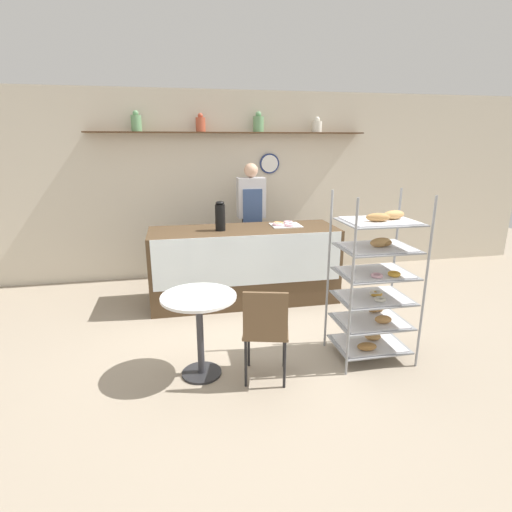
# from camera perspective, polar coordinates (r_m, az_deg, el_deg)

# --- Properties ---
(ground_plane) EXTENTS (14.00, 14.00, 0.00)m
(ground_plane) POSITION_cam_1_polar(r_m,az_deg,el_deg) (4.25, 1.11, -12.02)
(ground_plane) COLOR gray
(back_wall) EXTENTS (10.00, 0.30, 2.70)m
(back_wall) POSITION_cam_1_polar(r_m,az_deg,el_deg) (6.08, -3.65, 10.08)
(back_wall) COLOR beige
(back_wall) RESTS_ON ground_plane
(display_counter) EXTENTS (2.35, 0.79, 0.95)m
(display_counter) POSITION_cam_1_polar(r_m,az_deg,el_deg) (5.11, -1.67, -1.27)
(display_counter) COLOR #4C3823
(display_counter) RESTS_ON ground_plane
(pastry_rack) EXTENTS (0.71, 0.55, 1.58)m
(pastry_rack) POSITION_cam_1_polar(r_m,az_deg,el_deg) (3.83, 16.64, -3.73)
(pastry_rack) COLOR gray
(pastry_rack) RESTS_ON ground_plane
(person_worker) EXTENTS (0.38, 0.23, 1.71)m
(person_worker) POSITION_cam_1_polar(r_m,az_deg,el_deg) (5.68, -0.70, 5.33)
(person_worker) COLOR #282833
(person_worker) RESTS_ON ground_plane
(cafe_table) EXTENTS (0.64, 0.64, 0.75)m
(cafe_table) POSITION_cam_1_polar(r_m,az_deg,el_deg) (3.48, -8.09, -8.54)
(cafe_table) COLOR #262628
(cafe_table) RESTS_ON ground_plane
(cafe_chair) EXTENTS (0.46, 0.46, 0.86)m
(cafe_chair) POSITION_cam_1_polar(r_m,az_deg,el_deg) (3.36, 1.39, -10.00)
(cafe_chair) COLOR black
(cafe_chair) RESTS_ON ground_plane
(coffee_carafe) EXTENTS (0.12, 0.12, 0.36)m
(coffee_carafe) POSITION_cam_1_polar(r_m,az_deg,el_deg) (4.88, -5.14, 5.69)
(coffee_carafe) COLOR black
(coffee_carafe) RESTS_ON display_counter
(donut_tray_counter) EXTENTS (0.38, 0.33, 0.05)m
(donut_tray_counter) POSITION_cam_1_polar(r_m,az_deg,el_deg) (5.18, 4.04, 4.54)
(donut_tray_counter) COLOR white
(donut_tray_counter) RESTS_ON display_counter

